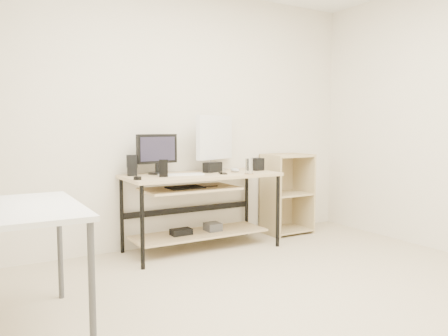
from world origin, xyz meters
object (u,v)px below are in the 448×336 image
Objects in this scene: shelf_unit at (285,193)px; white_imac at (215,139)px; side_table at (25,220)px; black_monitor at (157,151)px; audio_controller at (163,168)px; desk at (199,195)px.

white_imac is (-0.91, 0.01, 0.63)m from shelf_unit.
black_monitor is at bearing 43.59° from side_table.
audio_controller is (-1.57, -0.24, 0.38)m from shelf_unit.
side_table is 2.37× the size of black_monitor.
white_imac reaches higher than desk.
side_table is 3.09m from shelf_unit.
audio_controller is at bearing -169.32° from desk.
white_imac is at bearing -7.56° from black_monitor.
desk is 0.59m from black_monitor.
shelf_unit reaches higher than side_table.
desk is at bearing -171.14° from white_imac.
black_monitor is 0.74× the size of white_imac.
shelf_unit is 1.58× the size of white_imac.
audio_controller reaches higher than desk.
white_imac is 3.61× the size of audio_controller.
side_table is 1.81m from black_monitor.
black_monitor is (1.29, 1.23, 0.30)m from side_table.
desk and side_table have the same top height.
audio_controller is at bearing -106.25° from black_monitor.
black_monitor is (-0.36, 0.17, 0.43)m from desk.
black_monitor is at bearing 103.94° from audio_controller.
audio_controller is (1.26, 0.98, 0.16)m from side_table.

